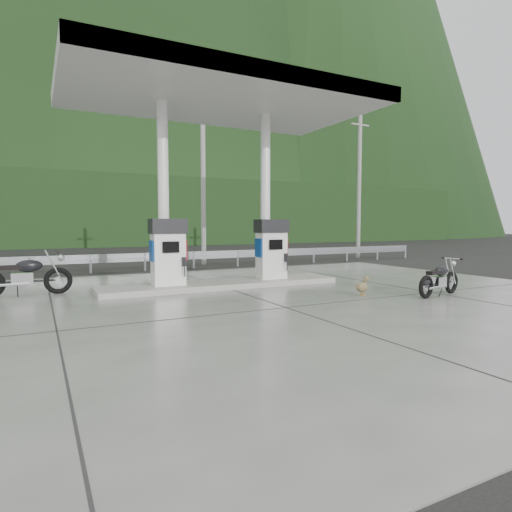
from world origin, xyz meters
name	(u,v)px	position (x,y,z in m)	size (l,w,h in m)	color
ground	(264,301)	(0.00, 0.00, 0.00)	(160.00, 160.00, 0.00)	black
forecourt_apron	(264,301)	(0.00, 0.00, 0.01)	(18.00, 14.00, 0.02)	slate
pump_island	(223,284)	(0.00, 2.50, 0.10)	(7.00, 1.40, 0.15)	gray
gas_pump_left	(168,252)	(-1.60, 2.50, 1.07)	(0.95, 0.55, 1.80)	white
gas_pump_right	(271,249)	(1.60, 2.50, 1.07)	(0.95, 0.55, 1.80)	white
canopy_column_left	(163,193)	(-1.60, 2.90, 2.67)	(0.30, 0.30, 5.00)	white
canopy_column_right	(265,197)	(1.60, 2.90, 2.67)	(0.30, 0.30, 5.00)	white
canopy_roof	(222,97)	(0.00, 2.50, 5.37)	(8.50, 5.00, 0.40)	silver
guardrail	(170,252)	(0.00, 8.00, 0.71)	(26.00, 0.16, 1.42)	gray
road	(150,263)	(0.00, 11.50, 0.00)	(60.00, 7.00, 0.01)	black
utility_pole_b	(203,176)	(2.00, 9.50, 4.00)	(0.22, 0.22, 8.00)	gray
utility_pole_c	(359,185)	(11.00, 9.50, 4.00)	(0.22, 0.22, 8.00)	gray
tree_band	(98,211)	(0.00, 30.00, 3.00)	(80.00, 6.00, 6.00)	black
forested_hills	(72,237)	(0.00, 60.00, 0.00)	(100.00, 40.00, 140.00)	black
motorcycle_left	(25,276)	(-5.05, 3.35, 0.51)	(2.07, 0.65, 0.98)	black
motorcycle_right	(439,280)	(4.26, -1.43, 0.43)	(1.71, 0.54, 0.81)	black
duck	(362,287)	(2.54, -0.51, 0.22)	(0.57, 0.16, 0.41)	brown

